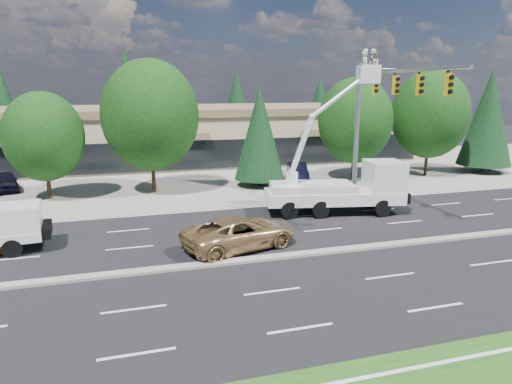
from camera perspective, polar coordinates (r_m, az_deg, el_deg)
name	(u,v)px	position (r m, az deg, el deg)	size (l,w,h in m)	color
ground	(249,261)	(20.19, -0.84, -8.61)	(140.00, 140.00, 0.00)	black
concrete_apron	(186,177)	(39.13, -8.74, 1.86)	(140.00, 22.00, 0.01)	gray
road_median	(249,260)	(20.16, -0.84, -8.45)	(120.00, 0.55, 0.12)	gray
strip_mall	(172,133)	(48.55, -10.48, 7.29)	(50.40, 15.40, 5.50)	tan
tree_front_c	(44,137)	(33.62, -25.00, 6.28)	(5.20, 5.20, 7.22)	#332114
tree_front_d	(150,115)	(33.21, -13.06, 9.31)	(6.79, 6.79, 9.42)	#332114
tree_front_e	(260,133)	(34.74, 0.44, 7.42)	(3.86, 3.86, 7.61)	#332114
tree_front_f	(355,121)	(37.77, 12.28, 8.72)	(5.95, 5.95, 8.26)	#332114
tree_front_g	(430,114)	(41.55, 20.93, 9.07)	(6.43, 6.43, 8.93)	#332114
tree_front_h	(488,118)	(45.43, 27.00, 8.29)	(4.58, 4.58, 9.02)	#332114
tree_back_a	(4,108)	(61.52, -28.98, 9.19)	(4.84, 4.84, 9.53)	#332114
tree_back_b	(128,96)	(60.11, -15.76, 11.53)	(6.10, 6.10, 12.03)	#332114
tree_back_c	(237,104)	(61.98, -2.42, 10.90)	(4.96, 4.96, 9.78)	#332114
tree_back_d	(319,106)	(65.94, 7.93, 10.55)	(4.56, 4.56, 9.00)	#332114
signal_mast	(375,110)	(29.33, 14.71, 9.86)	(2.76, 10.16, 9.00)	gray
bucket_truck	(345,180)	(27.81, 11.05, 1.45)	(8.49, 4.03, 9.55)	white
traffic_cone_a	(0,245)	(24.13, -29.40, -5.84)	(0.40, 0.40, 0.70)	#DF3C07
traffic_cone_b	(197,230)	(23.42, -7.43, -4.76)	(0.40, 0.40, 0.70)	#DF3C07
traffic_cone_c	(216,231)	(23.15, -5.01, -4.91)	(0.40, 0.40, 0.70)	#DF3C07
minivan	(240,233)	(21.48, -2.06, -5.13)	(2.51, 5.45, 1.51)	tan
parked_car_west	(6,181)	(38.25, -28.82, 1.16)	(1.60, 3.96, 1.35)	black
parked_car_east	(297,171)	(37.93, 5.21, 2.64)	(1.44, 4.12, 1.36)	black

